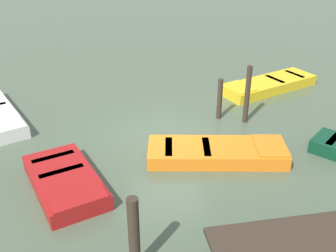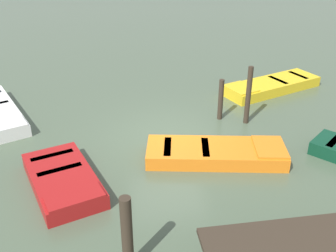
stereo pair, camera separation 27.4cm
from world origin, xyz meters
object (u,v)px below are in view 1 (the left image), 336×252
(mooring_piling_mid_right, at_px, (247,95))
(mooring_piling_near_right, at_px, (220,99))
(rowboat_red, at_px, (65,181))
(mooring_piling_far_right, at_px, (134,235))
(rowboat_orange, at_px, (218,152))
(rowboat_yellow, at_px, (268,85))
(dock_segment, at_px, (333,248))

(mooring_piling_mid_right, bearing_deg, mooring_piling_near_right, -28.29)
(mooring_piling_near_right, height_order, mooring_piling_mid_right, mooring_piling_mid_right)
(rowboat_red, xyz_separation_m, mooring_piling_near_right, (-5.10, -3.27, 0.51))
(rowboat_red, bearing_deg, mooring_piling_far_right, 7.24)
(rowboat_orange, height_order, rowboat_yellow, same)
(rowboat_red, distance_m, mooring_piling_near_right, 6.09)
(rowboat_orange, bearing_deg, mooring_piling_near_right, 83.15)
(dock_segment, xyz_separation_m, mooring_piling_far_right, (3.57, -0.96, 0.04))
(rowboat_yellow, distance_m, mooring_piling_far_right, 10.63)
(rowboat_red, bearing_deg, mooring_piling_mid_right, 96.41)
(rowboat_red, distance_m, mooring_piling_far_right, 3.41)
(dock_segment, height_order, mooring_piling_mid_right, mooring_piling_mid_right)
(rowboat_red, height_order, mooring_piling_near_right, mooring_piling_near_right)
(rowboat_yellow, xyz_separation_m, mooring_piling_mid_right, (1.96, 2.64, 0.79))
(mooring_piling_far_right, distance_m, mooring_piling_near_right, 7.24)
(dock_segment, bearing_deg, mooring_piling_far_right, -14.76)
(rowboat_red, xyz_separation_m, mooring_piling_mid_right, (-5.91, -2.84, 0.79))
(dock_segment, relative_size, mooring_piling_near_right, 3.09)
(rowboat_orange, bearing_deg, dock_segment, -70.00)
(mooring_piling_far_right, relative_size, mooring_piling_near_right, 1.19)
(rowboat_red, bearing_deg, rowboat_orange, 80.05)
(dock_segment, height_order, mooring_piling_far_right, mooring_piling_far_right)
(rowboat_orange, relative_size, mooring_piling_far_right, 2.40)
(mooring_piling_mid_right, bearing_deg, mooring_piling_far_right, 52.85)
(rowboat_orange, bearing_deg, mooring_piling_far_right, -116.47)
(mooring_piling_mid_right, bearing_deg, dock_segment, 82.82)
(rowboat_orange, height_order, mooring_piling_near_right, mooring_piling_near_right)
(dock_segment, height_order, rowboat_orange, dock_segment)
(dock_segment, relative_size, rowboat_orange, 1.08)
(rowboat_yellow, relative_size, mooring_piling_near_right, 3.01)
(rowboat_yellow, distance_m, mooring_piling_mid_right, 3.38)
(dock_segment, distance_m, mooring_piling_far_right, 3.69)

